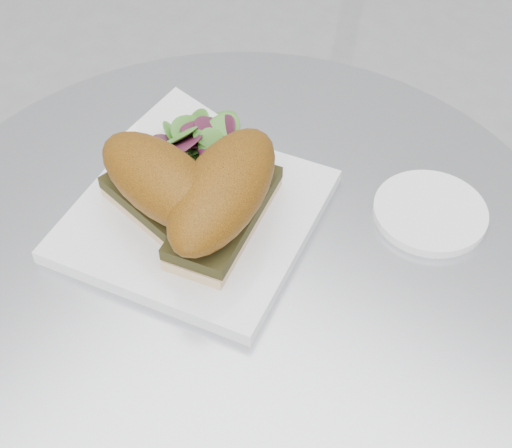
{
  "coord_description": "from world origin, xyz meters",
  "views": [
    {
      "loc": [
        0.29,
        -0.36,
        1.28
      ],
      "look_at": [
        0.01,
        0.01,
        0.77
      ],
      "focal_mm": 50.0,
      "sensor_mm": 36.0,
      "label": 1
    }
  ],
  "objects_px": {
    "plate": "(195,215)",
    "sandwich_left": "(163,187)",
    "sandwich_right": "(224,195)",
    "saucer": "(430,212)"
  },
  "relations": [
    {
      "from": "plate",
      "to": "sandwich_left",
      "type": "xyz_separation_m",
      "value": [
        -0.02,
        -0.02,
        0.05
      ]
    },
    {
      "from": "sandwich_right",
      "to": "saucer",
      "type": "distance_m",
      "value": 0.22
    },
    {
      "from": "plate",
      "to": "sandwich_left",
      "type": "bearing_deg",
      "value": -123.61
    },
    {
      "from": "sandwich_right",
      "to": "saucer",
      "type": "height_order",
      "value": "sandwich_right"
    },
    {
      "from": "plate",
      "to": "sandwich_right",
      "type": "xyz_separation_m",
      "value": [
        0.04,
        0.0,
        0.05
      ]
    },
    {
      "from": "plate",
      "to": "saucer",
      "type": "bearing_deg",
      "value": 38.0
    },
    {
      "from": "plate",
      "to": "saucer",
      "type": "height_order",
      "value": "plate"
    },
    {
      "from": "sandwich_right",
      "to": "saucer",
      "type": "bearing_deg",
      "value": 120.49
    },
    {
      "from": "plate",
      "to": "saucer",
      "type": "relative_size",
      "value": 1.98
    },
    {
      "from": "plate",
      "to": "saucer",
      "type": "xyz_separation_m",
      "value": [
        0.19,
        0.15,
        -0.0
      ]
    }
  ]
}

